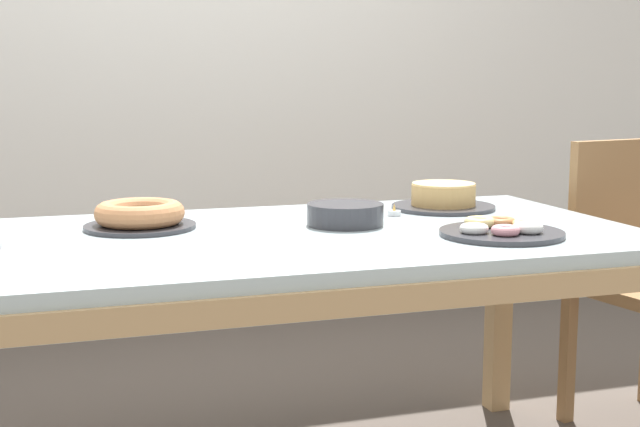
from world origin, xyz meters
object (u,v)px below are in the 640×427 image
(chair, at_px, (640,269))
(cake_chocolate_round, at_px, (443,198))
(plate_stack, at_px, (345,214))
(pastry_platter, at_px, (502,230))
(tealight_left_edge, at_px, (394,213))
(cake_golden_bundt, at_px, (140,216))

(chair, xyz_separation_m, cake_chocolate_round, (-0.68, 0.08, 0.25))
(plate_stack, bearing_deg, pastry_platter, -40.74)
(chair, height_order, tealight_left_edge, chair)
(cake_golden_bundt, xyz_separation_m, plate_stack, (0.54, -0.12, -0.00))
(cake_chocolate_round, distance_m, pastry_platter, 0.48)
(cake_chocolate_round, bearing_deg, pastry_platter, -97.71)
(chair, distance_m, pastry_platter, 0.87)
(cake_chocolate_round, xyz_separation_m, plate_stack, (-0.39, -0.19, -0.00))
(tealight_left_edge, bearing_deg, cake_golden_bundt, 179.46)
(cake_golden_bundt, height_order, pastry_platter, cake_golden_bundt)
(chair, relative_size, plate_stack, 4.48)
(pastry_platter, xyz_separation_m, tealight_left_edge, (-0.13, 0.39, -0.00))
(cake_chocolate_round, bearing_deg, plate_stack, -153.74)
(cake_chocolate_round, relative_size, plate_stack, 1.51)
(cake_chocolate_round, bearing_deg, tealight_left_edge, -157.28)
(chair, distance_m, tealight_left_edge, 0.90)
(chair, bearing_deg, tealight_left_edge, -179.80)
(chair, height_order, pastry_platter, chair)
(cake_chocolate_round, height_order, pastry_platter, cake_chocolate_round)
(tealight_left_edge, bearing_deg, pastry_platter, -70.93)
(pastry_platter, distance_m, tealight_left_edge, 0.41)
(pastry_platter, bearing_deg, tealight_left_edge, 109.07)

